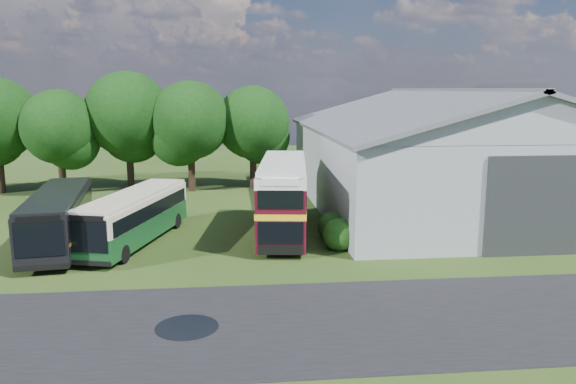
{
  "coord_description": "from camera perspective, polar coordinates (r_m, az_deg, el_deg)",
  "views": [
    {
      "loc": [
        0.11,
        -21.54,
        8.16
      ],
      "look_at": [
        3.18,
        8.0,
        2.69
      ],
      "focal_mm": 35.0,
      "sensor_mm": 36.0,
      "label": 1
    }
  ],
  "objects": [
    {
      "name": "asphalt_road",
      "position": [
        20.46,
        2.76,
        -13.08
      ],
      "size": [
        60.0,
        8.0,
        0.02
      ],
      "primitive_type": "cube",
      "color": "black",
      "rests_on": "ground"
    },
    {
      "name": "bus_green_single",
      "position": [
        31.06,
        -15.33,
        -2.42
      ],
      "size": [
        4.85,
        10.1,
        2.72
      ],
      "rotation": [
        0.0,
        0.0,
        -0.27
      ],
      "color": "black",
      "rests_on": "ground"
    },
    {
      "name": "storage_shed",
      "position": [
        40.57,
        15.69,
        4.4
      ],
      "size": [
        18.8,
        24.8,
        8.15
      ],
      "color": "gray",
      "rests_on": "ground"
    },
    {
      "name": "tree_right_b",
      "position": [
        46.26,
        -3.6,
        7.04
      ],
      "size": [
        5.98,
        5.98,
        8.45
      ],
      "color": "black",
      "rests_on": "ground"
    },
    {
      "name": "shrub_front",
      "position": [
        29.25,
        5.16,
        -5.81
      ],
      "size": [
        1.7,
        1.7,
        1.7
      ],
      "primitive_type": "sphere",
      "color": "#194714",
      "rests_on": "ground"
    },
    {
      "name": "shrub_mid",
      "position": [
        31.14,
        4.46,
        -4.79
      ],
      "size": [
        1.6,
        1.6,
        1.6
      ],
      "primitive_type": "sphere",
      "color": "#194714",
      "rests_on": "ground"
    },
    {
      "name": "tree_mid",
      "position": [
        47.09,
        -15.98,
        7.64
      ],
      "size": [
        6.8,
        6.8,
        9.6
      ],
      "color": "black",
      "rests_on": "ground"
    },
    {
      "name": "ground",
      "position": [
        23.04,
        -5.91,
        -10.37
      ],
      "size": [
        120.0,
        120.0,
        0.0
      ],
      "primitive_type": "plane",
      "color": "#213B12",
      "rests_on": "ground"
    },
    {
      "name": "puddle",
      "position": [
        20.32,
        -10.24,
        -13.41
      ],
      "size": [
        2.2,
        2.2,
        0.01
      ],
      "primitive_type": "cylinder",
      "color": "black",
      "rests_on": "ground"
    },
    {
      "name": "bus_maroon_double",
      "position": [
        31.51,
        -0.47,
        -0.6
      ],
      "size": [
        3.73,
        10.14,
        4.26
      ],
      "rotation": [
        0.0,
        0.0,
        -0.12
      ],
      "color": "black",
      "rests_on": "ground"
    },
    {
      "name": "tree_left_b",
      "position": [
        47.0,
        -22.24,
        6.12
      ],
      "size": [
        5.78,
        5.78,
        8.16
      ],
      "color": "black",
      "rests_on": "ground"
    },
    {
      "name": "bus_dark_single",
      "position": [
        31.75,
        -22.29,
        -2.43
      ],
      "size": [
        3.74,
        10.59,
        2.86
      ],
      "rotation": [
        0.0,
        0.0,
        0.13
      ],
      "color": "black",
      "rests_on": "ground"
    },
    {
      "name": "tree_right_a",
      "position": [
        45.52,
        -9.91,
        7.17
      ],
      "size": [
        6.26,
        6.26,
        8.83
      ],
      "color": "black",
      "rests_on": "ground"
    }
  ]
}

